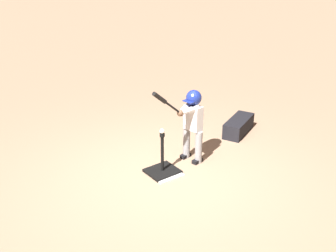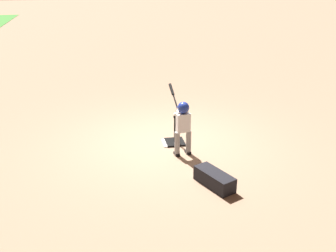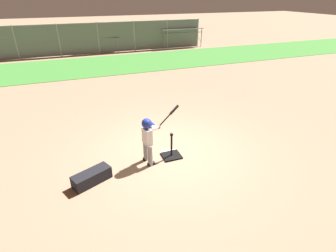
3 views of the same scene
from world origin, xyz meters
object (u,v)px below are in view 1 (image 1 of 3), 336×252
batter_child (192,117)px  equipment_bag (239,126)px  batting_tee (162,168)px  baseball (162,131)px

batter_child → equipment_bag: size_ratio=1.63×
batting_tee → batter_child: size_ratio=0.48×
batting_tee → equipment_bag: (-2.00, -0.33, 0.06)m
batter_child → baseball: batter_child is taller
batting_tee → baseball: size_ratio=8.92×
equipment_bag → baseball: bearing=-14.7°
batting_tee → equipment_bag: batting_tee is taller
baseball → batting_tee: bearing=90.0°
batter_child → equipment_bag: bearing=-168.2°
batting_tee → batter_child: bearing=-176.5°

